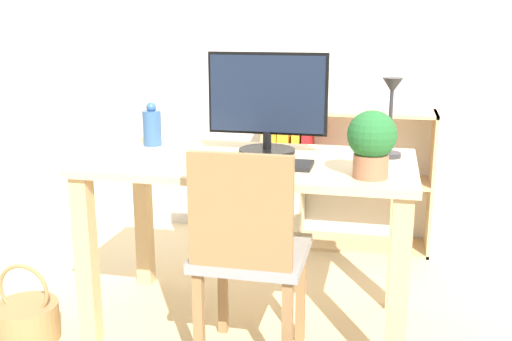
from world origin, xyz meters
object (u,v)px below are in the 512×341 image
at_px(basket, 27,320).
at_px(bookshelf, 315,179).
at_px(vase, 152,127).
at_px(chair, 249,250).
at_px(keyboard, 263,164).
at_px(potted_plant, 372,141).
at_px(monitor, 267,100).
at_px(desk_lamp, 391,110).

bearing_deg(basket, bookshelf, 53.34).
xyz_separation_m(vase, bookshelf, (0.63, 0.86, -0.43)).
bearing_deg(vase, chair, -41.21).
relative_size(vase, bookshelf, 0.21).
bearing_deg(basket, keyboard, 13.51).
bearing_deg(potted_plant, bookshelf, 105.45).
bearing_deg(monitor, keyboard, -82.61).
height_order(potted_plant, chair, potted_plant).
relative_size(monitor, keyboard, 1.32).
xyz_separation_m(vase, basket, (-0.38, -0.49, -0.73)).
relative_size(bookshelf, basket, 2.86).
relative_size(monitor, vase, 2.59).
distance_m(potted_plant, chair, 0.59).
bearing_deg(desk_lamp, potted_plant, -102.12).
xyz_separation_m(desk_lamp, potted_plant, (-0.06, -0.29, -0.07)).
bearing_deg(potted_plant, monitor, 143.37).
bearing_deg(monitor, vase, 176.37).
height_order(monitor, chair, monitor).
bearing_deg(keyboard, monitor, 97.39).
relative_size(desk_lamp, potted_plant, 1.37).
bearing_deg(desk_lamp, chair, -139.20).
relative_size(keyboard, bookshelf, 0.40).
height_order(desk_lamp, bookshelf, desk_lamp).
relative_size(potted_plant, bookshelf, 0.26).
bearing_deg(potted_plant, chair, -163.60).
height_order(keyboard, vase, vase).
relative_size(keyboard, potted_plant, 1.58).
height_order(monitor, basket, monitor).
bearing_deg(chair, desk_lamp, 50.63).
bearing_deg(chair, potted_plant, 26.23).
distance_m(monitor, potted_plant, 0.55).
height_order(potted_plant, basket, potted_plant).
height_order(bookshelf, basket, bookshelf).
distance_m(monitor, basket, 1.33).
distance_m(monitor, keyboard, 0.32).
height_order(monitor, keyboard, monitor).
distance_m(keyboard, bookshelf, 1.18).
height_order(monitor, vase, monitor).
distance_m(potted_plant, basket, 1.56).
relative_size(keyboard, vase, 1.97).
height_order(potted_plant, bookshelf, potted_plant).
relative_size(potted_plant, basket, 0.73).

